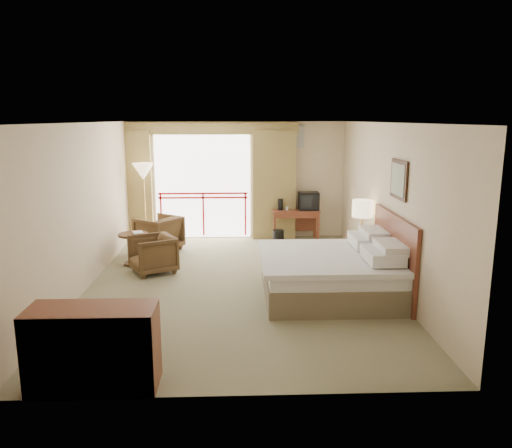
{
  "coord_description": "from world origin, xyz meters",
  "views": [
    {
      "loc": [
        -0.0,
        -8.1,
        2.77
      ],
      "look_at": [
        0.32,
        0.4,
        0.96
      ],
      "focal_mm": 35.0,
      "sensor_mm": 36.0,
      "label": 1
    }
  ],
  "objects_px": {
    "armchair_far": "(159,250)",
    "armchair_near": "(154,272)",
    "side_table": "(134,243)",
    "wastebasket": "(278,237)",
    "floor_lamp": "(143,175)",
    "nightstand": "(361,254)",
    "table_lamp": "(362,209)",
    "dresser": "(93,348)",
    "bed": "(332,273)",
    "tv": "(309,201)",
    "desk": "(295,216)"
  },
  "relations": [
    {
      "from": "armchair_far",
      "to": "nightstand",
      "type": "bearing_deg",
      "value": 105.49
    },
    {
      "from": "table_lamp",
      "to": "side_table",
      "type": "bearing_deg",
      "value": 173.49
    },
    {
      "from": "armchair_near",
      "to": "tv",
      "type": "bearing_deg",
      "value": 99.5
    },
    {
      "from": "table_lamp",
      "to": "dresser",
      "type": "bearing_deg",
      "value": -133.26
    },
    {
      "from": "bed",
      "to": "desk",
      "type": "bearing_deg",
      "value": 92.38
    },
    {
      "from": "armchair_far",
      "to": "side_table",
      "type": "relative_size",
      "value": 1.34
    },
    {
      "from": "armchair_far",
      "to": "armchair_near",
      "type": "relative_size",
      "value": 1.08
    },
    {
      "from": "tv",
      "to": "armchair_far",
      "type": "height_order",
      "value": "tv"
    },
    {
      "from": "table_lamp",
      "to": "armchair_far",
      "type": "relative_size",
      "value": 0.81
    },
    {
      "from": "dresser",
      "to": "desk",
      "type": "bearing_deg",
      "value": 62.72
    },
    {
      "from": "dresser",
      "to": "armchair_far",
      "type": "bearing_deg",
      "value": 88.31
    },
    {
      "from": "tv",
      "to": "floor_lamp",
      "type": "relative_size",
      "value": 0.25
    },
    {
      "from": "desk",
      "to": "armchair_near",
      "type": "relative_size",
      "value": 1.43
    },
    {
      "from": "wastebasket",
      "to": "floor_lamp",
      "type": "relative_size",
      "value": 0.17
    },
    {
      "from": "armchair_near",
      "to": "side_table",
      "type": "xyz_separation_m",
      "value": [
        -0.45,
        0.52,
        0.42
      ]
    },
    {
      "from": "wastebasket",
      "to": "floor_lamp",
      "type": "height_order",
      "value": "floor_lamp"
    },
    {
      "from": "side_table",
      "to": "dresser",
      "type": "height_order",
      "value": "dresser"
    },
    {
      "from": "wastebasket",
      "to": "armchair_far",
      "type": "height_order",
      "value": "armchair_far"
    },
    {
      "from": "desk",
      "to": "armchair_far",
      "type": "relative_size",
      "value": 1.32
    },
    {
      "from": "dresser",
      "to": "tv",
      "type": "bearing_deg",
      "value": 60.34
    },
    {
      "from": "tv",
      "to": "wastebasket",
      "type": "distance_m",
      "value": 1.11
    },
    {
      "from": "bed",
      "to": "tv",
      "type": "distance_m",
      "value": 3.78
    },
    {
      "from": "desk",
      "to": "armchair_far",
      "type": "distance_m",
      "value": 3.2
    },
    {
      "from": "bed",
      "to": "nightstand",
      "type": "distance_m",
      "value": 1.53
    },
    {
      "from": "desk",
      "to": "wastebasket",
      "type": "bearing_deg",
      "value": -133.23
    },
    {
      "from": "desk",
      "to": "dresser",
      "type": "bearing_deg",
      "value": -112.71
    },
    {
      "from": "armchair_near",
      "to": "dresser",
      "type": "bearing_deg",
      "value": -26.92
    },
    {
      "from": "desk",
      "to": "armchair_near",
      "type": "bearing_deg",
      "value": -138.49
    },
    {
      "from": "desk",
      "to": "dresser",
      "type": "height_order",
      "value": "dresser"
    },
    {
      "from": "bed",
      "to": "nightstand",
      "type": "bearing_deg",
      "value": 59.06
    },
    {
      "from": "table_lamp",
      "to": "floor_lamp",
      "type": "distance_m",
      "value": 4.86
    },
    {
      "from": "tv",
      "to": "dresser",
      "type": "bearing_deg",
      "value": -110.41
    },
    {
      "from": "tv",
      "to": "dresser",
      "type": "distance_m",
      "value": 7.15
    },
    {
      "from": "armchair_far",
      "to": "desk",
      "type": "bearing_deg",
      "value": 143.76
    },
    {
      "from": "wastebasket",
      "to": "dresser",
      "type": "bearing_deg",
      "value": -111.89
    },
    {
      "from": "tv",
      "to": "nightstand",
      "type": "bearing_deg",
      "value": -69.42
    },
    {
      "from": "bed",
      "to": "wastebasket",
      "type": "bearing_deg",
      "value": 99.84
    },
    {
      "from": "bed",
      "to": "armchair_near",
      "type": "bearing_deg",
      "value": 156.44
    },
    {
      "from": "desk",
      "to": "tv",
      "type": "height_order",
      "value": "tv"
    },
    {
      "from": "bed",
      "to": "side_table",
      "type": "distance_m",
      "value": 3.95
    },
    {
      "from": "bed",
      "to": "nightstand",
      "type": "height_order",
      "value": "bed"
    },
    {
      "from": "armchair_far",
      "to": "dresser",
      "type": "bearing_deg",
      "value": 39.24
    },
    {
      "from": "armchair_near",
      "to": "floor_lamp",
      "type": "bearing_deg",
      "value": 165.6
    },
    {
      "from": "wastebasket",
      "to": "armchair_far",
      "type": "bearing_deg",
      "value": -170.15
    },
    {
      "from": "nightstand",
      "to": "desk",
      "type": "height_order",
      "value": "desk"
    },
    {
      "from": "tv",
      "to": "side_table",
      "type": "distance_m",
      "value": 4.13
    },
    {
      "from": "desk",
      "to": "tv",
      "type": "relative_size",
      "value": 2.38
    },
    {
      "from": "nightstand",
      "to": "table_lamp",
      "type": "height_order",
      "value": "table_lamp"
    },
    {
      "from": "side_table",
      "to": "armchair_far",
      "type": "bearing_deg",
      "value": 73.44
    },
    {
      "from": "bed",
      "to": "floor_lamp",
      "type": "xyz_separation_m",
      "value": [
        -3.56,
        3.5,
        1.18
      ]
    }
  ]
}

